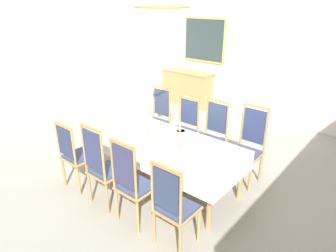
# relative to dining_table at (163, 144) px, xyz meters

# --- Properties ---
(ground) EXTENTS (7.60, 6.93, 0.04)m
(ground) POSITION_rel_dining_table_xyz_m (0.00, 0.13, -0.70)
(ground) COLOR gray
(back_wall) EXTENTS (7.60, 0.08, 3.27)m
(back_wall) POSITION_rel_dining_table_xyz_m (0.00, 3.64, 0.95)
(back_wall) COLOR silver
(back_wall) RESTS_ON ground
(left_wall) EXTENTS (0.08, 6.93, 3.27)m
(left_wall) POSITION_rel_dining_table_xyz_m (-3.84, 0.13, 0.95)
(left_wall) COLOR white
(left_wall) RESTS_ON ground
(dining_table) EXTENTS (2.40, 1.01, 0.75)m
(dining_table) POSITION_rel_dining_table_xyz_m (0.00, 0.00, 0.00)
(dining_table) COLOR tan
(dining_table) RESTS_ON ground
(tablecloth) EXTENTS (2.42, 1.03, 0.29)m
(tablecloth) POSITION_rel_dining_table_xyz_m (0.00, -0.00, 0.01)
(tablecloth) COLOR white
(tablecloth) RESTS_ON dining_table
(chair_south_a) EXTENTS (0.44, 0.42, 1.08)m
(chair_south_a) POSITION_rel_dining_table_xyz_m (-0.93, -0.91, -0.11)
(chair_south_a) COLOR tan
(chair_south_a) RESTS_ON ground
(chair_north_a) EXTENTS (0.44, 0.42, 1.17)m
(chair_north_a) POSITION_rel_dining_table_xyz_m (-0.93, 0.91, -0.08)
(chair_north_a) COLOR tan
(chair_north_a) RESTS_ON ground
(chair_south_b) EXTENTS (0.44, 0.42, 1.23)m
(chair_south_b) POSITION_rel_dining_table_xyz_m (-0.28, -0.92, -0.06)
(chair_south_b) COLOR tan
(chair_south_b) RESTS_ON ground
(chair_north_b) EXTENTS (0.44, 0.42, 1.10)m
(chair_north_b) POSITION_rel_dining_table_xyz_m (-0.28, 0.91, -0.11)
(chair_north_b) COLOR tan
(chair_north_b) RESTS_ON ground
(chair_south_c) EXTENTS (0.44, 0.42, 1.20)m
(chair_south_c) POSITION_rel_dining_table_xyz_m (0.29, -0.92, -0.07)
(chair_south_c) COLOR tan
(chair_south_c) RESTS_ON ground
(chair_north_c) EXTENTS (0.44, 0.42, 1.17)m
(chair_north_c) POSITION_rel_dining_table_xyz_m (0.29, 0.91, -0.08)
(chair_north_c) COLOR #BD8B49
(chair_north_c) RESTS_ON ground
(chair_south_d) EXTENTS (0.44, 0.42, 1.14)m
(chair_south_d) POSITION_rel_dining_table_xyz_m (0.94, -0.91, -0.09)
(chair_south_d) COLOR tan
(chair_south_d) RESTS_ON ground
(chair_north_d) EXTENTS (0.44, 0.42, 1.22)m
(chair_north_d) POSITION_rel_dining_table_xyz_m (0.94, 0.92, -0.07)
(chair_north_d) COLOR tan
(chair_north_d) RESTS_ON ground
(soup_tureen) EXTENTS (0.30, 0.30, 0.23)m
(soup_tureen) POSITION_rel_dining_table_xyz_m (-0.04, 0.00, 0.19)
(soup_tureen) COLOR white
(soup_tureen) RESTS_ON tablecloth
(candlestick_west) EXTENTS (0.07, 0.07, 0.32)m
(candlestick_west) POSITION_rel_dining_table_xyz_m (-0.31, -0.00, 0.20)
(candlestick_west) COLOR gold
(candlestick_west) RESTS_ON tablecloth
(candlestick_east) EXTENTS (0.07, 0.07, 0.36)m
(candlestick_east) POSITION_rel_dining_table_xyz_m (0.31, -0.00, 0.22)
(candlestick_east) COLOR gold
(candlestick_east) RESTS_ON tablecloth
(bowl_near_left) EXTENTS (0.19, 0.19, 0.04)m
(bowl_near_left) POSITION_rel_dining_table_xyz_m (-0.05, -0.34, 0.10)
(bowl_near_left) COLOR white
(bowl_near_left) RESTS_ON tablecloth
(bowl_near_right) EXTENTS (0.16, 0.16, 0.04)m
(bowl_near_right) POSITION_rel_dining_table_xyz_m (0.06, 0.35, 0.10)
(bowl_near_right) COLOR white
(bowl_near_right) RESTS_ON tablecloth
(bowl_far_left) EXTENTS (0.20, 0.20, 0.04)m
(bowl_far_left) POSITION_rel_dining_table_xyz_m (-0.80, 0.41, 0.10)
(bowl_far_left) COLOR white
(bowl_far_left) RESTS_ON tablecloth
(spoon_primary) EXTENTS (0.06, 0.17, 0.01)m
(spoon_primary) POSITION_rel_dining_table_xyz_m (-0.17, -0.31, 0.08)
(spoon_primary) COLOR gold
(spoon_primary) RESTS_ON tablecloth
(spoon_secondary) EXTENTS (0.05, 0.18, 0.01)m
(spoon_secondary) POSITION_rel_dining_table_xyz_m (0.18, 0.38, 0.08)
(spoon_secondary) COLOR gold
(spoon_secondary) RESTS_ON tablecloth
(sideboard) EXTENTS (1.44, 0.48, 0.90)m
(sideboard) POSITION_rel_dining_table_xyz_m (-2.02, 3.32, -0.23)
(sideboard) COLOR tan
(sideboard) RESTS_ON ground
(framed_painting) EXTENTS (1.20, 0.05, 1.09)m
(framed_painting) POSITION_rel_dining_table_xyz_m (-1.70, 3.58, 1.02)
(framed_painting) COLOR #D1B251
(chandelier) EXTENTS (0.70, 0.70, 0.66)m
(chandelier) POSITION_rel_dining_table_xyz_m (-0.00, -0.00, 1.91)
(chandelier) COLOR gold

